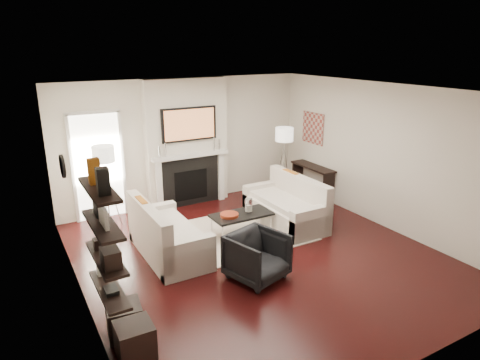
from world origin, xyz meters
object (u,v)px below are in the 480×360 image
loveseat_left_base (169,243)px  lamp_right_shade (284,134)px  ottoman_near (124,320)px  coffee_table (241,215)px  loveseat_right_base (284,213)px  lamp_left_shade (103,154)px  armchair (257,254)px

loveseat_left_base → lamp_right_shade: (3.30, 1.43, 1.24)m
ottoman_near → coffee_table: bearing=33.6°
loveseat_right_base → loveseat_left_base: bearing=-177.5°
lamp_right_shade → ottoman_near: 5.63m
ottoman_near → loveseat_left_base: bearing=54.3°
coffee_table → ottoman_near: 3.17m
loveseat_left_base → ottoman_near: loveseat_left_base is taller
loveseat_left_base → loveseat_right_base: same height
ottoman_near → lamp_left_shade: bearing=79.4°
coffee_table → armchair: size_ratio=1.41×
loveseat_right_base → lamp_left_shade: size_ratio=4.50×
lamp_right_shade → loveseat_right_base: bearing=-124.0°
coffee_table → armchair: armchair is taller
loveseat_right_base → lamp_right_shade: bearing=56.0°
lamp_left_shade → ottoman_near: lamp_left_shade is taller
coffee_table → ottoman_near: coffee_table is taller
lamp_left_shade → lamp_right_shade: (3.90, -0.18, 0.00)m
lamp_left_shade → ottoman_near: (-0.62, -3.30, -1.25)m
loveseat_left_base → coffee_table: same height
loveseat_right_base → lamp_right_shade: lamp_right_shade is taller
lamp_left_shade → lamp_right_shade: same height
lamp_left_shade → loveseat_left_base: bearing=-69.7°
coffee_table → ottoman_near: (-2.63, -1.75, -0.20)m
armchair → lamp_left_shade: lamp_left_shade is taller
lamp_left_shade → armchair: bearing=-64.1°
armchair → lamp_right_shade: 3.87m
loveseat_left_base → armchair: size_ratio=2.30×
armchair → coffee_table: bearing=52.3°
ottoman_near → armchair: bearing=8.7°
coffee_table → lamp_left_shade: (-2.01, 1.55, 1.05)m
armchair → ottoman_near: size_ratio=1.95×
armchair → ottoman_near: armchair is taller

